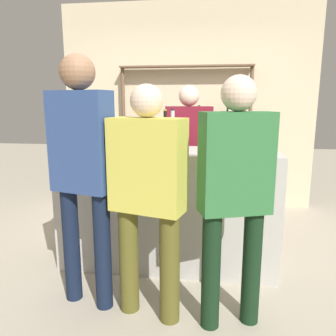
# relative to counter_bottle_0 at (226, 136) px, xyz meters

# --- Properties ---
(ground_plane) EXTENTS (16.00, 16.00, 0.00)m
(ground_plane) POSITION_rel_counter_bottle_0_xyz_m (-0.50, -0.05, -1.18)
(ground_plane) COLOR #B2A893
(bar_counter) EXTENTS (1.90, 0.60, 1.06)m
(bar_counter) POSITION_rel_counter_bottle_0_xyz_m (-0.50, -0.05, -0.65)
(bar_counter) COLOR #B7B2AD
(bar_counter) RESTS_ON ground_plane
(back_wall) EXTENTS (3.50, 0.12, 2.80)m
(back_wall) POSITION_rel_counter_bottle_0_xyz_m (-0.50, 1.85, 0.22)
(back_wall) COLOR beige
(back_wall) RESTS_ON ground_plane
(back_shelf) EXTENTS (1.79, 0.18, 1.94)m
(back_shelf) POSITION_rel_counter_bottle_0_xyz_m (-0.49, 1.67, 0.08)
(back_shelf) COLOR brown
(back_shelf) RESTS_ON ground_plane
(counter_bottle_0) EXTENTS (0.09, 0.09, 0.32)m
(counter_bottle_0) POSITION_rel_counter_bottle_0_xyz_m (0.00, 0.00, 0.00)
(counter_bottle_0) COLOR brown
(counter_bottle_0) RESTS_ON bar_counter
(counter_bottle_1) EXTENTS (0.07, 0.07, 0.35)m
(counter_bottle_1) POSITION_rel_counter_bottle_0_xyz_m (-0.52, -0.03, 0.01)
(counter_bottle_1) COLOR black
(counter_bottle_1) RESTS_ON bar_counter
(counter_bottle_2) EXTENTS (0.08, 0.08, 0.36)m
(counter_bottle_2) POSITION_rel_counter_bottle_0_xyz_m (-0.44, -0.19, 0.02)
(counter_bottle_2) COLOR silver
(counter_bottle_2) RESTS_ON bar_counter
(wine_glass) EXTENTS (0.09, 0.09, 0.14)m
(wine_glass) POSITION_rel_counter_bottle_0_xyz_m (-0.09, -0.22, -0.02)
(wine_glass) COLOR silver
(wine_glass) RESTS_ON bar_counter
(ice_bucket) EXTENTS (0.23, 0.23, 0.21)m
(ice_bucket) POSITION_rel_counter_bottle_0_xyz_m (-1.23, -0.12, -0.02)
(ice_bucket) COLOR #B2B2B7
(ice_bucket) RESTS_ON bar_counter
(cork_jar) EXTENTS (0.12, 0.12, 0.14)m
(cork_jar) POSITION_rel_counter_bottle_0_xyz_m (0.07, -0.14, -0.05)
(cork_jar) COLOR silver
(cork_jar) RESTS_ON bar_counter
(server_behind_counter) EXTENTS (0.52, 0.30, 1.64)m
(server_behind_counter) POSITION_rel_counter_bottle_0_xyz_m (-0.37, 0.64, -0.23)
(server_behind_counter) COLOR black
(server_behind_counter) RESTS_ON ground_plane
(customer_left) EXTENTS (0.46, 0.29, 1.78)m
(customer_left) POSITION_rel_counter_bottle_0_xyz_m (-1.00, -0.75, -0.12)
(customer_left) COLOR #121C33
(customer_left) RESTS_ON ground_plane
(customer_right) EXTENTS (0.47, 0.32, 1.63)m
(customer_right) POSITION_rel_counter_bottle_0_xyz_m (0.03, -0.85, -0.22)
(customer_right) COLOR black
(customer_right) RESTS_ON ground_plane
(customer_center) EXTENTS (0.52, 0.33, 1.58)m
(customer_center) POSITION_rel_counter_bottle_0_xyz_m (-0.52, -0.83, -0.27)
(customer_center) COLOR brown
(customer_center) RESTS_ON ground_plane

